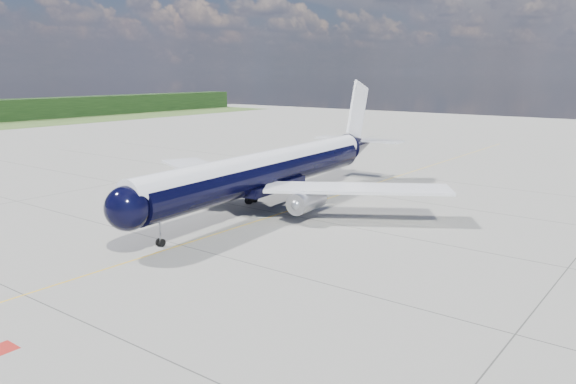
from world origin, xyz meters
name	(u,v)px	position (x,y,z in m)	size (l,w,h in m)	color
ground	(306,205)	(0.00, 30.00, 0.00)	(320.00, 320.00, 0.00)	gray
taxiway_centerline	(280,213)	(0.00, 25.00, 0.00)	(0.16, 160.00, 0.01)	#E8AE0C
red_marking	(1,349)	(6.80, -10.00, 0.00)	(1.60, 1.60, 0.01)	maroon
main_airliner	(273,169)	(-2.69, 27.09, 4.56)	(41.65, 50.86, 14.69)	black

